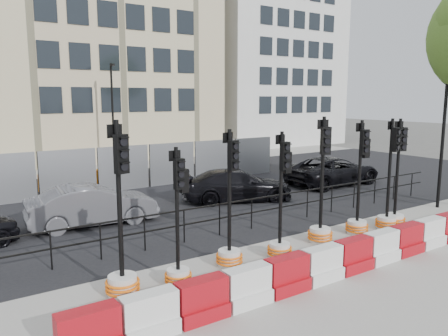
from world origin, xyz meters
TOP-DOWN VIEW (x-y plane):
  - ground at (0.00, 0.00)m, footprint 120.00×120.00m
  - sidewalk_near at (0.00, -3.00)m, footprint 40.00×6.00m
  - road at (0.00, 7.00)m, footprint 40.00×14.00m
  - sidewalk_far at (0.00, 16.00)m, footprint 40.00×4.00m
  - building_cream at (2.00, 21.99)m, footprint 15.00×10.06m
  - building_white at (17.00, 21.99)m, footprint 12.00×9.06m
  - kerb_railing at (0.00, 1.20)m, footprint 18.00×0.04m
  - heras_fencing at (-0.49, 9.71)m, footprint 14.33×1.72m
  - lamp_post_far at (0.50, 14.98)m, footprint 0.12×0.56m
  - lamp_post_near at (7.50, -0.52)m, footprint 0.12×0.56m
  - barrier_row at (-0.00, -2.80)m, footprint 13.60×0.50m
  - traffic_signal_a at (-5.06, -1.03)m, footprint 0.73×0.73m
  - traffic_signal_b at (-3.84, -1.21)m, footprint 0.61×0.61m
  - traffic_signal_c at (-2.28, -0.92)m, footprint 0.67×0.67m
  - traffic_signal_d at (-0.86, -1.17)m, footprint 0.65×0.65m
  - traffic_signal_e at (0.88, -0.89)m, footprint 0.71×0.71m
  - traffic_signal_f at (2.41, -0.95)m, footprint 0.68×0.68m
  - traffic_signal_g at (3.54, -1.16)m, footprint 0.69×0.69m
  - traffic_signal_h at (3.99, -1.12)m, footprint 0.68×0.68m
  - car_b at (-4.01, 4.39)m, footprint 1.99×4.27m
  - car_c at (1.83, 4.58)m, footprint 4.67×5.59m
  - car_d at (7.54, 4.75)m, footprint 2.34×4.90m

SIDE VIEW (x-z plane):
  - ground at x=0.00m, z-range 0.00..0.00m
  - sidewalk_near at x=0.00m, z-range 0.00..0.02m
  - sidewalk_far at x=0.00m, z-range 0.00..0.02m
  - road at x=0.00m, z-range 0.00..0.03m
  - barrier_row at x=0.00m, z-range -0.03..0.77m
  - car_c at x=1.83m, z-range 0.00..1.28m
  - car_b at x=-4.01m, z-range 0.00..1.34m
  - car_d at x=7.54m, z-range 0.00..1.35m
  - kerb_railing at x=0.00m, z-range 0.19..1.19m
  - traffic_signal_c at x=-2.28m, z-range -0.99..2.39m
  - heras_fencing at x=-0.49m, z-range -0.29..1.71m
  - traffic_signal_h at x=3.99m, z-range -1.02..2.45m
  - traffic_signal_g at x=3.54m, z-range -1.02..2.46m
  - traffic_signal_b at x=-3.84m, z-range -0.81..2.28m
  - traffic_signal_e at x=0.88m, z-range -1.06..2.54m
  - traffic_signal_a at x=-5.06m, z-range -1.08..2.60m
  - traffic_signal_d at x=-0.86m, z-range -0.86..2.42m
  - traffic_signal_f at x=2.41m, z-range -0.90..2.55m
  - lamp_post_far at x=0.50m, z-range 0.22..6.22m
  - lamp_post_near at x=7.50m, z-range 0.22..6.22m
  - building_white at x=17.00m, z-range 0.00..16.00m
  - building_cream at x=2.00m, z-range 0.00..18.00m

